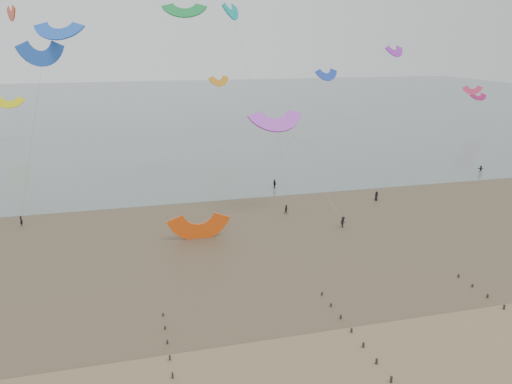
# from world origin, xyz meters

# --- Properties ---
(ground) EXTENTS (500.00, 500.00, 0.00)m
(ground) POSITION_xyz_m (0.00, 0.00, 0.00)
(ground) COLOR brown
(ground) RESTS_ON ground
(sea_and_shore) EXTENTS (500.00, 665.00, 0.03)m
(sea_and_shore) POSITION_xyz_m (-4.08, 34.40, 0.01)
(sea_and_shore) COLOR #475654
(sea_and_shore) RESTS_ON ground
(kitesurfer_lead) EXTENTS (0.70, 0.70, 1.65)m
(kitesurfer_lead) POSITION_xyz_m (-33.52, 45.09, 0.82)
(kitesurfer_lead) COLOR black
(kitesurfer_lead) RESTS_ON ground
(kitesurfers) EXTENTS (136.89, 27.11, 1.85)m
(kitesurfers) POSITION_xyz_m (24.35, 45.92, 0.85)
(kitesurfers) COLOR black
(kitesurfers) RESTS_ON ground
(grounded_kite) EXTENTS (7.71, 6.04, 4.20)m
(grounded_kite) POSITION_xyz_m (-7.10, 32.77, 0.00)
(grounded_kite) COLOR #E54C0E
(grounded_kite) RESTS_ON ground
(kites_airborne) EXTENTS (243.71, 98.50, 30.83)m
(kites_airborne) POSITION_xyz_m (-19.11, 90.06, 23.53)
(kites_airborne) COLOR #16893A
(kites_airborne) RESTS_ON ground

